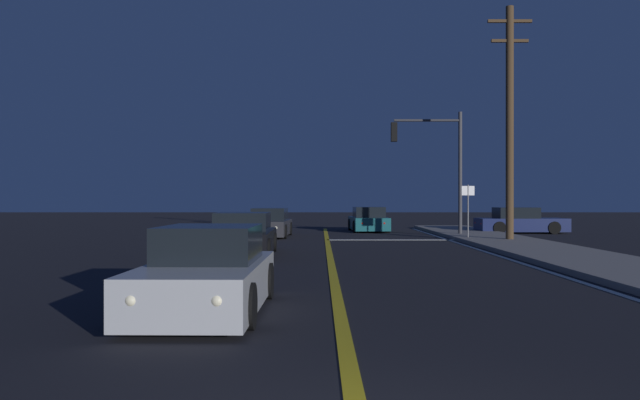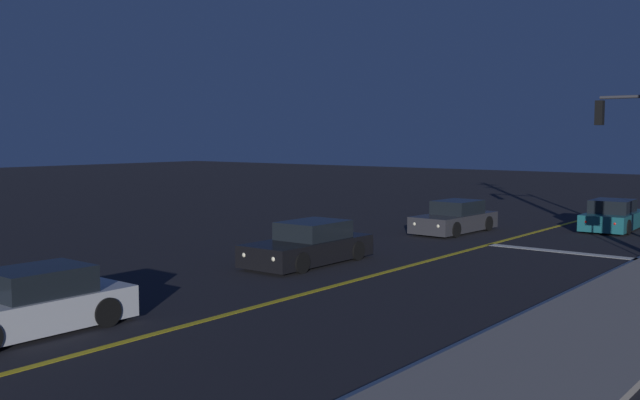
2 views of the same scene
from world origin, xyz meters
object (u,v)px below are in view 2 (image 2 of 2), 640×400
object	(u,v)px
car_following_oncoming_charcoal	(455,219)
car_lead_oncoming_teal	(613,217)
car_parked_curb_silver	(31,305)
car_mid_block_black	(309,245)

from	to	relation	value
car_following_oncoming_charcoal	car_lead_oncoming_teal	bearing A→B (deg)	-133.60
car_lead_oncoming_teal	car_following_oncoming_charcoal	size ratio (longest dim) A/B	0.98
car_parked_curb_silver	car_following_oncoming_charcoal	bearing A→B (deg)	-87.37
car_lead_oncoming_teal	car_mid_block_black	distance (m)	15.44
car_lead_oncoming_teal	car_parked_curb_silver	size ratio (longest dim) A/B	1.03
car_mid_block_black	car_lead_oncoming_teal	bearing A→B (deg)	-109.90
car_lead_oncoming_teal	car_parked_curb_silver	xyz separation A→B (m)	(-4.42, -24.46, -0.00)
car_lead_oncoming_teal	car_parked_curb_silver	world-z (taller)	same
car_lead_oncoming_teal	car_parked_curb_silver	bearing A→B (deg)	-102.87
car_lead_oncoming_teal	car_following_oncoming_charcoal	bearing A→B (deg)	-138.37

